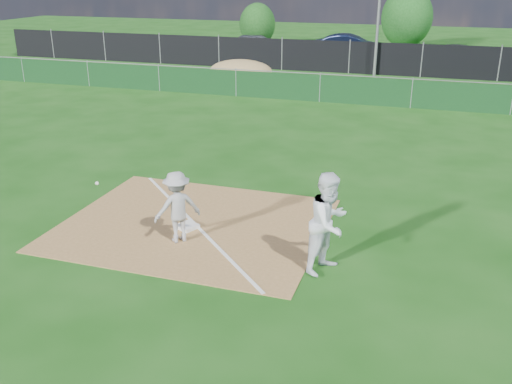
{
  "coord_description": "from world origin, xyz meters",
  "views": [
    {
      "loc": [
        5.14,
        -10.14,
        5.58
      ],
      "look_at": [
        1.53,
        1.0,
        1.0
      ],
      "focal_mm": 40.0,
      "sensor_mm": 36.0,
      "label": 1
    }
  ],
  "objects_px": {
    "light_pole": "(380,1)",
    "first_base": "(187,226)",
    "tree_left": "(257,24)",
    "car_left": "(258,45)",
    "play_at_first": "(177,207)",
    "runner": "(329,223)",
    "tree_mid": "(407,18)",
    "car_mid": "(350,47)",
    "car_right": "(463,57)"
  },
  "relations": [
    {
      "from": "light_pole",
      "to": "tree_mid",
      "type": "height_order",
      "value": "light_pole"
    },
    {
      "from": "tree_left",
      "to": "tree_mid",
      "type": "distance_m",
      "value": 11.15
    },
    {
      "from": "runner",
      "to": "tree_left",
      "type": "bearing_deg",
      "value": 43.97
    },
    {
      "from": "runner",
      "to": "tree_left",
      "type": "distance_m",
      "value": 35.34
    },
    {
      "from": "car_left",
      "to": "tree_mid",
      "type": "bearing_deg",
      "value": -66.08
    },
    {
      "from": "car_left",
      "to": "car_mid",
      "type": "distance_m",
      "value": 6.26
    },
    {
      "from": "light_pole",
      "to": "car_right",
      "type": "bearing_deg",
      "value": 42.06
    },
    {
      "from": "runner",
      "to": "car_mid",
      "type": "bearing_deg",
      "value": 32.26
    },
    {
      "from": "first_base",
      "to": "car_left",
      "type": "distance_m",
      "value": 27.93
    },
    {
      "from": "first_base",
      "to": "runner",
      "type": "distance_m",
      "value": 3.68
    },
    {
      "from": "first_base",
      "to": "light_pole",
      "type": "bearing_deg",
      "value": 85.98
    },
    {
      "from": "car_right",
      "to": "tree_left",
      "type": "height_order",
      "value": "tree_left"
    },
    {
      "from": "runner",
      "to": "tree_mid",
      "type": "distance_m",
      "value": 35.14
    },
    {
      "from": "light_pole",
      "to": "tree_left",
      "type": "xyz_separation_m",
      "value": [
        -10.25,
        10.31,
        -2.33
      ]
    },
    {
      "from": "play_at_first",
      "to": "tree_mid",
      "type": "distance_m",
      "value": 34.95
    },
    {
      "from": "car_mid",
      "to": "light_pole",
      "type": "bearing_deg",
      "value": -161.68
    },
    {
      "from": "car_mid",
      "to": "tree_left",
      "type": "xyz_separation_m",
      "value": [
        -7.95,
        4.74,
        0.85
      ]
    },
    {
      "from": "car_left",
      "to": "tree_mid",
      "type": "height_order",
      "value": "tree_mid"
    },
    {
      "from": "tree_mid",
      "to": "car_left",
      "type": "bearing_deg",
      "value": -142.2
    },
    {
      "from": "runner",
      "to": "car_left",
      "type": "height_order",
      "value": "runner"
    },
    {
      "from": "tree_left",
      "to": "car_left",
      "type": "bearing_deg",
      "value": -71.99
    },
    {
      "from": "light_pole",
      "to": "car_right",
      "type": "height_order",
      "value": "light_pole"
    },
    {
      "from": "car_mid",
      "to": "runner",
      "type": "bearing_deg",
      "value": -175.74
    },
    {
      "from": "runner",
      "to": "play_at_first",
      "type": "bearing_deg",
      "value": 109.65
    },
    {
      "from": "car_right",
      "to": "runner",
      "type": "bearing_deg",
      "value": 163.67
    },
    {
      "from": "first_base",
      "to": "tree_left",
      "type": "height_order",
      "value": "tree_left"
    },
    {
      "from": "runner",
      "to": "tree_mid",
      "type": "height_order",
      "value": "tree_mid"
    },
    {
      "from": "car_left",
      "to": "car_right",
      "type": "height_order",
      "value": "car_left"
    },
    {
      "from": "car_left",
      "to": "car_right",
      "type": "xyz_separation_m",
      "value": [
        13.28,
        -0.78,
        -0.09
      ]
    },
    {
      "from": "car_left",
      "to": "tree_left",
      "type": "height_order",
      "value": "tree_left"
    },
    {
      "from": "play_at_first",
      "to": "car_mid",
      "type": "height_order",
      "value": "car_mid"
    },
    {
      "from": "play_at_first",
      "to": "car_right",
      "type": "height_order",
      "value": "play_at_first"
    },
    {
      "from": "first_base",
      "to": "car_left",
      "type": "bearing_deg",
      "value": 104.51
    },
    {
      "from": "car_left",
      "to": "runner",
      "type": "bearing_deg",
      "value": -173.39
    },
    {
      "from": "runner",
      "to": "first_base",
      "type": "bearing_deg",
      "value": 99.41
    },
    {
      "from": "tree_left",
      "to": "car_mid",
      "type": "bearing_deg",
      "value": -30.79
    },
    {
      "from": "light_pole",
      "to": "car_right",
      "type": "xyz_separation_m",
      "value": [
        4.74,
        4.28,
        -3.31
      ]
    },
    {
      "from": "car_left",
      "to": "play_at_first",
      "type": "bearing_deg",
      "value": -179.52
    },
    {
      "from": "light_pole",
      "to": "runner",
      "type": "bearing_deg",
      "value": -85.28
    },
    {
      "from": "tree_mid",
      "to": "light_pole",
      "type": "bearing_deg",
      "value": -93.34
    },
    {
      "from": "light_pole",
      "to": "car_left",
      "type": "relative_size",
      "value": 1.75
    },
    {
      "from": "play_at_first",
      "to": "car_right",
      "type": "bearing_deg",
      "value": 77.02
    },
    {
      "from": "play_at_first",
      "to": "car_mid",
      "type": "relative_size",
      "value": 0.47
    },
    {
      "from": "light_pole",
      "to": "first_base",
      "type": "height_order",
      "value": "light_pole"
    },
    {
      "from": "runner",
      "to": "car_left",
      "type": "xyz_separation_m",
      "value": [
        -10.43,
        27.92,
        -0.23
      ]
    },
    {
      "from": "light_pole",
      "to": "tree_mid",
      "type": "xyz_separation_m",
      "value": [
        0.71,
        12.23,
        -1.72
      ]
    },
    {
      "from": "car_left",
      "to": "tree_left",
      "type": "bearing_deg",
      "value": 4.13
    },
    {
      "from": "play_at_first",
      "to": "light_pole",
      "type": "bearing_deg",
      "value": 86.31
    },
    {
      "from": "tree_mid",
      "to": "first_base",
      "type": "bearing_deg",
      "value": -93.78
    },
    {
      "from": "car_right",
      "to": "tree_left",
      "type": "relative_size",
      "value": 1.45
    }
  ]
}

